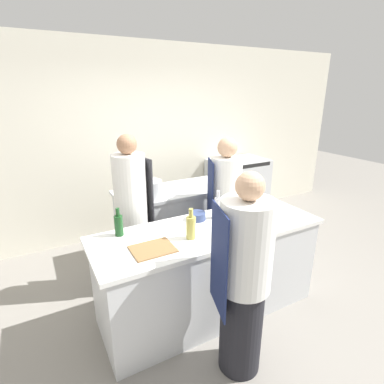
# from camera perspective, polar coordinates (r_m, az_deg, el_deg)

# --- Properties ---
(ground_plane) EXTENTS (16.00, 16.00, 0.00)m
(ground_plane) POSITION_cam_1_polar(r_m,az_deg,el_deg) (3.33, 3.09, -21.20)
(ground_plane) COLOR gray
(wall_back) EXTENTS (8.00, 0.06, 2.80)m
(wall_back) POSITION_cam_1_polar(r_m,az_deg,el_deg) (4.55, -10.92, 9.19)
(wall_back) COLOR silver
(wall_back) RESTS_ON ground_plane
(prep_counter) EXTENTS (2.20, 0.77, 0.92)m
(prep_counter) POSITION_cam_1_polar(r_m,az_deg,el_deg) (3.05, 3.25, -14.58)
(prep_counter) COLOR silver
(prep_counter) RESTS_ON ground_plane
(pass_counter) EXTENTS (1.64, 0.70, 0.92)m
(pass_counter) POSITION_cam_1_polar(r_m,az_deg,el_deg) (4.09, -2.53, -5.42)
(pass_counter) COLOR silver
(pass_counter) RESTS_ON ground_plane
(oven_range) EXTENTS (0.95, 0.64, 1.04)m
(oven_range) POSITION_cam_1_polar(r_m,az_deg,el_deg) (5.19, 8.57, 0.50)
(oven_range) COLOR silver
(oven_range) RESTS_ON ground_plane
(chef_at_prep_near) EXTENTS (0.44, 0.43, 1.64)m
(chef_at_prep_near) POSITION_cam_1_polar(r_m,az_deg,el_deg) (2.33, 9.77, -16.19)
(chef_at_prep_near) COLOR black
(chef_at_prep_near) RESTS_ON ground_plane
(chef_at_stove) EXTENTS (0.38, 0.36, 1.74)m
(chef_at_stove) POSITION_cam_1_polar(r_m,az_deg,el_deg) (3.24, -11.33, -4.49)
(chef_at_stove) COLOR black
(chef_at_stove) RESTS_ON ground_plane
(chef_at_pass_far) EXTENTS (0.43, 0.42, 1.64)m
(chef_at_pass_far) POSITION_cam_1_polar(r_m,az_deg,el_deg) (3.64, 6.29, -2.55)
(chef_at_pass_far) COLOR black
(chef_at_pass_far) RESTS_ON ground_plane
(bottle_olive_oil) EXTENTS (0.07, 0.07, 0.29)m
(bottle_olive_oil) POSITION_cam_1_polar(r_m,az_deg,el_deg) (3.00, 4.92, -2.90)
(bottle_olive_oil) COLOR silver
(bottle_olive_oil) RESTS_ON prep_counter
(bottle_vinegar) EXTENTS (0.08, 0.08, 0.28)m
(bottle_vinegar) POSITION_cam_1_polar(r_m,az_deg,el_deg) (2.59, -0.20, -6.63)
(bottle_vinegar) COLOR #B2A84C
(bottle_vinegar) RESTS_ON prep_counter
(bottle_wine) EXTENTS (0.08, 0.08, 0.26)m
(bottle_wine) POSITION_cam_1_polar(r_m,az_deg,el_deg) (2.72, -13.79, -6.06)
(bottle_wine) COLOR #19471E
(bottle_wine) RESTS_ON prep_counter
(bottle_cooking_oil) EXTENTS (0.08, 0.08, 0.22)m
(bottle_cooking_oil) POSITION_cam_1_polar(r_m,az_deg,el_deg) (2.88, 14.14, -5.08)
(bottle_cooking_oil) COLOR black
(bottle_cooking_oil) RESTS_ON prep_counter
(bowl_mixing_large) EXTENTS (0.22, 0.22, 0.08)m
(bowl_mixing_large) POSITION_cam_1_polar(r_m,az_deg,el_deg) (3.09, 8.17, -3.91)
(bowl_mixing_large) COLOR tan
(bowl_mixing_large) RESTS_ON prep_counter
(bowl_prep_small) EXTENTS (0.17, 0.17, 0.08)m
(bowl_prep_small) POSITION_cam_1_polar(r_m,az_deg,el_deg) (2.98, 0.97, -4.59)
(bowl_prep_small) COLOR navy
(bowl_prep_small) RESTS_ON prep_counter
(bowl_ceramic_blue) EXTENTS (0.17, 0.17, 0.07)m
(bowl_ceramic_blue) POSITION_cam_1_polar(r_m,az_deg,el_deg) (2.80, 8.96, -6.60)
(bowl_ceramic_blue) COLOR #B7BABC
(bowl_ceramic_blue) RESTS_ON prep_counter
(cutting_board) EXTENTS (0.34, 0.27, 0.01)m
(cutting_board) POSITION_cam_1_polar(r_m,az_deg,el_deg) (2.48, -7.49, -10.70)
(cutting_board) COLOR olive
(cutting_board) RESTS_ON prep_counter
(stockpot) EXTENTS (0.30, 0.30, 0.20)m
(stockpot) POSITION_cam_1_polar(r_m,az_deg,el_deg) (3.61, -8.13, 0.57)
(stockpot) COLOR silver
(stockpot) RESTS_ON pass_counter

